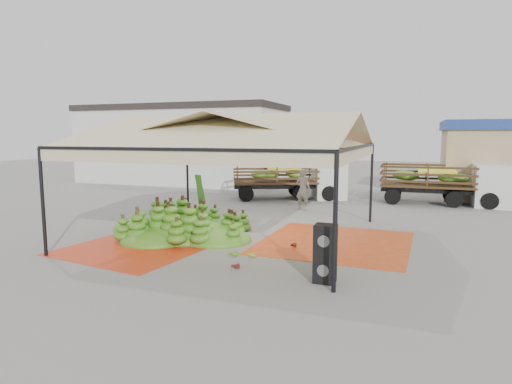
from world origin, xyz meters
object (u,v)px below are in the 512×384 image
(speaker_stack, at_px, (325,254))
(vendor, at_px, (303,189))
(banana_heap, at_px, (181,218))
(truck_right, at_px, (448,180))
(truck_left, at_px, (293,176))

(speaker_stack, bearing_deg, vendor, 107.22)
(banana_heap, distance_m, truck_right, 13.43)
(banana_heap, relative_size, truck_left, 0.91)
(vendor, bearing_deg, truck_left, -58.42)
(banana_heap, height_order, truck_right, truck_right)
(truck_left, bearing_deg, banana_heap, -120.98)
(vendor, bearing_deg, truck_right, -138.75)
(speaker_stack, relative_size, vendor, 0.72)
(speaker_stack, height_order, truck_left, truck_left)
(vendor, height_order, truck_left, truck_left)
(banana_heap, bearing_deg, speaker_stack, -28.13)
(banana_heap, distance_m, vendor, 6.78)
(banana_heap, distance_m, speaker_stack, 6.13)
(speaker_stack, relative_size, truck_left, 0.22)
(truck_left, xyz_separation_m, truck_right, (7.50, 0.71, -0.02))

